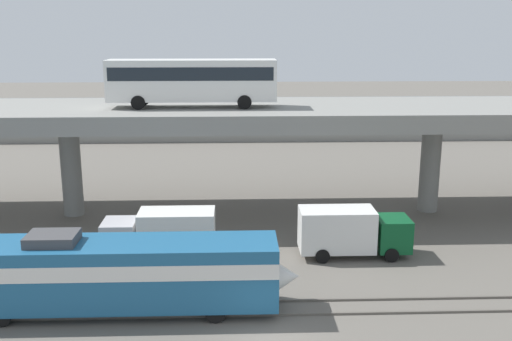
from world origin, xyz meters
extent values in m
cube|color=#59544C|center=(0.00, 3.24, 0.06)|extent=(110.00, 0.12, 0.12)
cube|color=#59544C|center=(0.00, 4.76, 0.06)|extent=(110.00, 0.12, 0.12)
cube|color=#1E5984|center=(-7.44, 4.00, 2.08)|extent=(16.31, 3.00, 3.20)
cube|color=silver|center=(-7.44, 4.00, 2.66)|extent=(16.31, 3.04, 0.77)
cone|color=silver|center=(0.72, 4.00, 1.76)|extent=(2.22, 2.85, 2.85)
cube|color=black|center=(-0.95, 4.00, 2.98)|extent=(2.22, 2.70, 1.02)
cube|color=#3F3F42|center=(-10.22, 4.00, 3.93)|extent=(2.40, 1.80, 0.50)
cylinder|color=black|center=(-2.34, 5.35, 0.48)|extent=(0.96, 0.18, 0.96)
cylinder|color=black|center=(-2.34, 2.65, 0.48)|extent=(0.96, 0.18, 0.96)
cylinder|color=black|center=(-12.53, 5.35, 0.48)|extent=(0.96, 0.18, 0.96)
cylinder|color=black|center=(-12.53, 2.65, 0.48)|extent=(0.96, 0.18, 0.96)
cube|color=gray|center=(0.00, 20.00, 7.60)|extent=(96.00, 10.65, 1.29)
cylinder|color=gray|center=(-13.60, 20.00, 3.48)|extent=(1.50, 1.50, 6.95)
cylinder|color=gray|center=(13.60, 20.00, 3.48)|extent=(1.50, 1.50, 6.95)
cube|color=silver|center=(-4.35, 19.30, 10.19)|extent=(12.00, 2.55, 2.90)
cube|color=black|center=(-4.35, 19.30, 10.71)|extent=(11.52, 2.59, 0.93)
cube|color=black|center=(-10.30, 19.30, 10.54)|extent=(0.08, 2.30, 1.74)
cylinder|color=black|center=(-8.07, 18.09, 8.74)|extent=(1.00, 0.26, 1.00)
cylinder|color=black|center=(-8.07, 20.51, 8.74)|extent=(1.00, 0.26, 1.00)
cylinder|color=black|center=(-0.63, 18.09, 8.74)|extent=(1.00, 0.26, 1.00)
cylinder|color=black|center=(-0.63, 20.51, 8.74)|extent=(1.00, 0.26, 1.00)
cube|color=#B7B7BC|center=(-8.41, 10.94, 1.44)|extent=(2.00, 2.30, 2.00)
cube|color=silver|center=(-4.91, 10.94, 1.74)|extent=(4.60, 2.30, 2.60)
cylinder|color=black|center=(-8.11, 9.85, 0.44)|extent=(0.88, 0.28, 0.88)
cylinder|color=black|center=(-8.11, 12.04, 0.44)|extent=(0.88, 0.28, 0.88)
cylinder|color=black|center=(-3.90, 9.85, 0.44)|extent=(0.88, 0.28, 0.88)
cylinder|color=black|center=(-3.90, 12.04, 0.44)|extent=(0.88, 0.28, 0.88)
cube|color=#0C4C26|center=(8.41, 10.94, 1.44)|extent=(2.00, 2.30, 2.00)
cube|color=silver|center=(4.91, 10.94, 1.74)|extent=(4.60, 2.30, 2.60)
cylinder|color=black|center=(8.12, 12.04, 0.44)|extent=(0.88, 0.28, 0.88)
cylinder|color=black|center=(8.12, 9.85, 0.44)|extent=(0.88, 0.28, 0.88)
cylinder|color=black|center=(3.90, 12.04, 0.44)|extent=(0.88, 0.28, 0.88)
cylinder|color=black|center=(3.90, 9.85, 0.44)|extent=(0.88, 0.28, 0.88)
cube|color=gray|center=(0.00, 55.00, 0.89)|extent=(79.82, 13.70, 1.78)
cube|color=black|center=(-27.35, 53.62, 2.45)|extent=(4.22, 1.83, 0.70)
cube|color=#1E232B|center=(-27.56, 53.62, 3.04)|extent=(1.86, 1.61, 0.48)
cylinder|color=black|center=(-26.04, 54.49, 2.10)|extent=(0.64, 0.20, 0.64)
cylinder|color=black|center=(-26.04, 52.75, 2.10)|extent=(0.64, 0.20, 0.64)
cylinder|color=black|center=(-28.66, 54.49, 2.10)|extent=(0.64, 0.20, 0.64)
cylinder|color=black|center=(-28.66, 52.75, 2.10)|extent=(0.64, 0.20, 0.64)
cube|color=#515459|center=(20.02, 51.85, 2.45)|extent=(4.26, 1.84, 0.70)
cube|color=#1E232B|center=(19.81, 51.85, 3.04)|extent=(1.87, 1.62, 0.48)
cylinder|color=black|center=(21.34, 52.72, 2.10)|extent=(0.64, 0.20, 0.64)
cylinder|color=black|center=(21.34, 50.97, 2.10)|extent=(0.64, 0.20, 0.64)
cylinder|color=black|center=(18.70, 52.72, 2.10)|extent=(0.64, 0.20, 0.64)
cylinder|color=black|center=(18.70, 50.97, 2.10)|extent=(0.64, 0.20, 0.64)
cube|color=#0C4C26|center=(-24.63, 57.86, 2.45)|extent=(4.21, 1.82, 0.70)
cube|color=#1E232B|center=(-24.84, 57.86, 3.04)|extent=(1.85, 1.60, 0.48)
cylinder|color=black|center=(-23.32, 58.72, 2.10)|extent=(0.64, 0.20, 0.64)
cylinder|color=black|center=(-23.32, 56.99, 2.10)|extent=(0.64, 0.20, 0.64)
cylinder|color=black|center=(-25.93, 58.72, 2.10)|extent=(0.64, 0.20, 0.64)
cylinder|color=black|center=(-25.93, 56.99, 2.10)|extent=(0.64, 0.20, 0.64)
cube|color=maroon|center=(-32.95, 57.66, 2.45)|extent=(4.07, 1.85, 0.70)
cube|color=#1E232B|center=(-33.15, 57.66, 3.04)|extent=(1.79, 1.63, 0.48)
cylinder|color=black|center=(-31.69, 58.54, 2.10)|extent=(0.64, 0.20, 0.64)
cylinder|color=black|center=(-31.69, 56.78, 2.10)|extent=(0.64, 0.20, 0.64)
cube|color=#2D5170|center=(0.00, 78.00, 0.00)|extent=(140.00, 36.00, 0.01)
camera|label=1|loc=(-1.34, -23.20, 13.92)|focal=41.25mm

